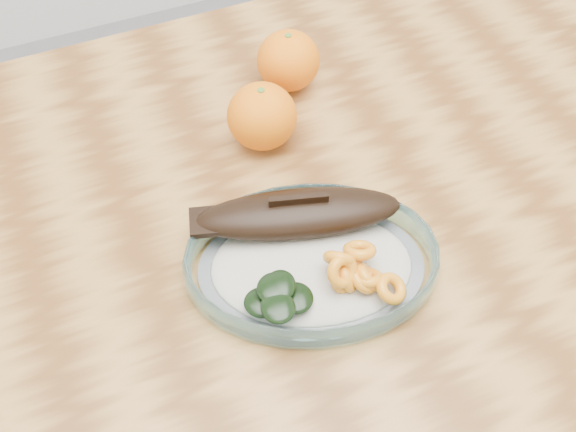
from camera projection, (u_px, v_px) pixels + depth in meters
The scene contains 4 objects.
dining_table at pixel (334, 267), 0.85m from camera, with size 1.20×0.80×0.75m.
plated_meal at pixel (311, 259), 0.71m from camera, with size 0.58×0.58×0.08m.
orange_left at pixel (262, 116), 0.81m from camera, with size 0.08×0.08×0.08m, color orange.
orange_right at pixel (288, 61), 0.88m from camera, with size 0.08×0.08×0.08m, color orange.
Camera 1 is at (-0.24, -0.43, 1.35)m, focal length 45.00 mm.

